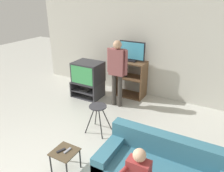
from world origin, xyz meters
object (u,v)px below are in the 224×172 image
(television_flat, at_px, (132,52))
(television_main, at_px, (88,72))
(tv_stand, at_px, (88,89))
(media_shelf, at_px, (130,78))
(person_standing_adult, at_px, (117,68))
(folding_stool, at_px, (98,111))
(remote_control_white, at_px, (67,150))
(snack_table, at_px, (65,154))
(remote_control_black, at_px, (61,151))

(television_flat, bearing_deg, television_main, -148.48)
(tv_stand, distance_m, television_main, 0.49)
(media_shelf, distance_m, person_standing_adult, 0.86)
(media_shelf, distance_m, folding_stool, 1.90)
(remote_control_white, bearing_deg, television_main, 123.12)
(folding_stool, height_order, person_standing_adult, person_standing_adult)
(tv_stand, distance_m, folding_stool, 1.75)
(snack_table, distance_m, remote_control_black, 0.09)
(media_shelf, xyz_separation_m, remote_control_black, (0.24, -3.09, -0.11))
(remote_control_white, bearing_deg, person_standing_adult, 104.05)
(television_flat, distance_m, remote_control_black, 3.22)
(television_main, bearing_deg, folding_stool, -49.10)
(tv_stand, distance_m, person_standing_adult, 1.25)
(media_shelf, bearing_deg, television_flat, 26.20)
(television_main, bearing_deg, remote_control_black, -64.31)
(media_shelf, relative_size, television_flat, 1.41)
(remote_control_white, bearing_deg, media_shelf, 101.48)
(folding_stool, distance_m, remote_control_white, 1.16)
(tv_stand, bearing_deg, snack_table, -62.46)
(media_shelf, height_order, snack_table, media_shelf)
(television_main, bearing_deg, person_standing_adult, -6.68)
(folding_stool, bearing_deg, television_flat, 94.19)
(television_flat, height_order, person_standing_adult, person_standing_adult)
(tv_stand, bearing_deg, person_standing_adult, -5.30)
(media_shelf, distance_m, remote_control_white, 3.06)
(television_main, bearing_deg, remote_control_white, -62.26)
(remote_control_black, relative_size, remote_control_white, 1.00)
(tv_stand, xyz_separation_m, person_standing_adult, (0.96, -0.09, 0.80))
(tv_stand, distance_m, media_shelf, 1.20)
(remote_control_black, distance_m, remote_control_white, 0.10)
(tv_stand, height_order, snack_table, tv_stand)
(media_shelf, bearing_deg, tv_stand, -148.23)
(television_flat, height_order, folding_stool, television_flat)
(television_flat, xyz_separation_m, folding_stool, (0.14, -1.91, -0.75))
(folding_stool, height_order, snack_table, folding_stool)
(media_shelf, height_order, person_standing_adult, person_standing_adult)
(snack_table, bearing_deg, remote_control_black, -158.57)
(snack_table, xyz_separation_m, remote_control_white, (0.03, 0.03, 0.07))
(snack_table, bearing_deg, remote_control_white, 39.04)
(person_standing_adult, bearing_deg, remote_control_black, -83.55)
(remote_control_black, bearing_deg, tv_stand, 139.19)
(tv_stand, relative_size, remote_control_black, 5.46)
(tv_stand, xyz_separation_m, television_flat, (1.01, 0.63, 1.03))
(television_flat, relative_size, folding_stool, 1.17)
(snack_table, bearing_deg, media_shelf, 95.40)
(television_main, relative_size, remote_control_black, 5.14)
(remote_control_white, height_order, person_standing_adult, person_standing_adult)
(television_flat, height_order, snack_table, television_flat)
(media_shelf, height_order, folding_stool, media_shelf)
(remote_control_white, xyz_separation_m, person_standing_adult, (-0.36, 2.34, 0.62))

